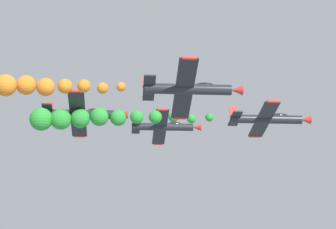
% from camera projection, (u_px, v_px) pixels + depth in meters
% --- Properties ---
extents(airplane_lead, '(9.17, 10.35, 3.49)m').
position_uv_depth(airplane_lead, '(268.00, 119.00, 66.10)').
color(airplane_lead, '#23282D').
extents(smoke_trail_lead, '(3.40, 22.34, 3.01)m').
position_uv_depth(smoke_trail_lead, '(87.00, 118.00, 63.14)').
color(smoke_trail_lead, green).
extents(airplane_left_inner, '(8.83, 10.35, 4.33)m').
position_uv_depth(airplane_left_inner, '(164.00, 127.00, 77.93)').
color(airplane_left_inner, '#23282D').
extents(airplane_right_inner, '(8.57, 10.35, 4.89)m').
position_uv_depth(airplane_right_inner, '(190.00, 89.00, 53.91)').
color(airplane_right_inner, '#23282D').
extents(smoke_trail_right_inner, '(3.53, 14.68, 2.49)m').
position_uv_depth(smoke_trail_right_inner, '(23.00, 86.00, 51.21)').
color(smoke_trail_right_inner, orange).
extents(airplane_left_outer, '(8.73, 10.35, 4.57)m').
position_uv_depth(airplane_left_outer, '(83.00, 114.00, 64.40)').
color(airplane_left_outer, '#23282D').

